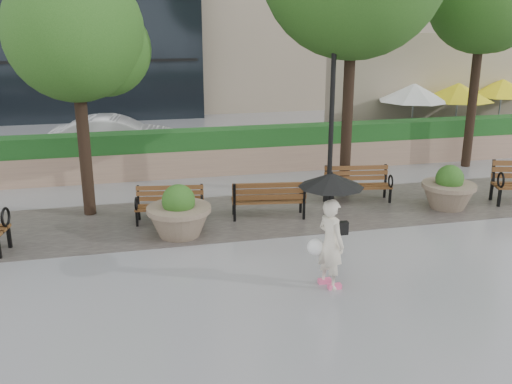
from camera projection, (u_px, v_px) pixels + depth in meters
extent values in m
plane|color=gray|center=(285.00, 266.00, 10.77)|extent=(100.00, 100.00, 0.00)
cube|color=#383330|center=(250.00, 215.00, 13.56)|extent=(28.00, 3.20, 0.01)
cube|color=tan|center=(220.00, 160.00, 17.17)|extent=(24.00, 0.80, 0.80)
cube|color=#17451A|center=(220.00, 138.00, 16.97)|extent=(24.00, 0.75, 0.55)
cube|color=tan|center=(453.00, 87.00, 21.61)|extent=(10.00, 0.60, 4.00)
cube|color=#17451A|center=(470.00, 139.00, 19.90)|extent=(8.00, 0.50, 0.90)
cube|color=black|center=(202.00, 145.00, 21.01)|extent=(40.00, 7.00, 0.00)
torus|color=black|center=(6.00, 217.00, 11.37)|extent=(0.13, 0.41, 0.41)
cube|color=brown|center=(170.00, 207.00, 12.93)|extent=(1.59, 0.70, 0.04)
cube|color=brown|center=(170.00, 193.00, 13.08)|extent=(1.54, 0.34, 0.36)
cube|color=black|center=(170.00, 214.00, 13.01)|extent=(1.61, 0.78, 0.39)
torus|color=black|center=(136.00, 204.00, 12.69)|extent=(0.09, 0.32, 0.32)
torus|color=black|center=(202.00, 202.00, 12.80)|extent=(0.09, 0.32, 0.32)
cube|color=brown|center=(268.00, 200.00, 13.32)|extent=(1.76, 0.75, 0.05)
cube|color=brown|center=(270.00, 191.00, 12.98)|extent=(1.70, 0.36, 0.40)
cube|color=black|center=(268.00, 208.00, 13.35)|extent=(1.77, 0.84, 0.44)
torus|color=black|center=(301.00, 190.00, 13.50)|extent=(0.10, 0.35, 0.35)
torus|color=black|center=(233.00, 192.00, 13.37)|extent=(0.10, 0.35, 0.35)
cube|color=brown|center=(358.00, 186.00, 14.44)|extent=(1.71, 0.73, 0.05)
cube|color=brown|center=(356.00, 173.00, 14.60)|extent=(1.65, 0.35, 0.39)
cube|color=black|center=(357.00, 193.00, 14.52)|extent=(1.72, 0.82, 0.42)
torus|color=black|center=(329.00, 183.00, 14.17)|extent=(0.10, 0.34, 0.34)
torus|color=black|center=(391.00, 181.00, 14.30)|extent=(0.10, 0.34, 0.34)
torus|color=black|center=(501.00, 180.00, 14.00)|extent=(0.16, 0.40, 0.40)
cylinder|color=#7F6B56|center=(179.00, 209.00, 12.08)|extent=(1.37, 1.37, 0.11)
sphere|color=#184212|center=(178.00, 201.00, 12.03)|extent=(0.71, 0.71, 0.71)
cylinder|color=#7F6B56|center=(449.00, 186.00, 13.90)|extent=(1.30, 1.30, 0.10)
sphere|color=#184212|center=(450.00, 179.00, 13.85)|extent=(0.67, 0.67, 0.67)
cylinder|color=black|center=(331.00, 120.00, 13.96)|extent=(0.12, 0.12, 4.21)
cylinder|color=black|center=(329.00, 196.00, 14.52)|extent=(0.28, 0.28, 0.30)
sphere|color=black|center=(335.00, 28.00, 13.33)|extent=(0.24, 0.24, 0.24)
cylinder|color=black|center=(83.00, 133.00, 13.07)|extent=(0.28, 0.28, 3.92)
sphere|color=#184212|center=(74.00, 32.00, 12.42)|extent=(3.04, 3.04, 3.04)
sphere|color=#184212|center=(104.00, 50.00, 12.95)|extent=(2.13, 2.13, 2.13)
cylinder|color=black|center=(348.00, 92.00, 14.53)|extent=(0.28, 0.28, 5.36)
cylinder|color=black|center=(474.00, 91.00, 17.40)|extent=(0.28, 0.28, 4.73)
sphere|color=#184212|center=(494.00, 15.00, 17.16)|extent=(2.26, 2.26, 2.26)
cylinder|color=black|center=(410.00, 147.00, 20.54)|extent=(0.40, 0.40, 0.10)
cylinder|color=#99999E|center=(412.00, 118.00, 20.23)|extent=(0.06, 0.06, 2.20)
cone|color=white|center=(414.00, 93.00, 19.97)|extent=(2.50, 2.50, 0.60)
cylinder|color=black|center=(453.00, 146.00, 20.72)|extent=(0.40, 0.40, 0.10)
cylinder|color=#99999E|center=(456.00, 117.00, 20.41)|extent=(0.06, 0.06, 2.20)
cone|color=yellow|center=(458.00, 92.00, 20.15)|extent=(2.50, 2.50, 0.60)
cylinder|color=black|center=(496.00, 139.00, 21.99)|extent=(0.40, 0.40, 0.10)
cylinder|color=#99999E|center=(499.00, 111.00, 21.68)|extent=(0.06, 0.06, 2.20)
cone|color=yellow|center=(502.00, 88.00, 21.42)|extent=(2.50, 2.50, 0.60)
imported|color=silver|center=(116.00, 137.00, 19.13)|extent=(4.30, 1.88, 1.38)
imported|color=silver|center=(331.00, 241.00, 9.73)|extent=(0.62, 0.73, 1.70)
cube|color=#F2598C|center=(325.00, 281.00, 10.06)|extent=(0.18, 0.26, 0.08)
cube|color=#F2598C|center=(335.00, 286.00, 9.85)|extent=(0.18, 0.26, 0.08)
cube|color=black|center=(339.00, 228.00, 9.84)|extent=(0.21, 0.34, 0.23)
sphere|color=white|center=(316.00, 247.00, 9.86)|extent=(0.30, 0.30, 0.30)
cylinder|color=black|center=(330.00, 204.00, 9.58)|extent=(0.02, 0.02, 0.90)
cone|color=black|center=(331.00, 180.00, 9.46)|extent=(1.10, 1.10, 0.23)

